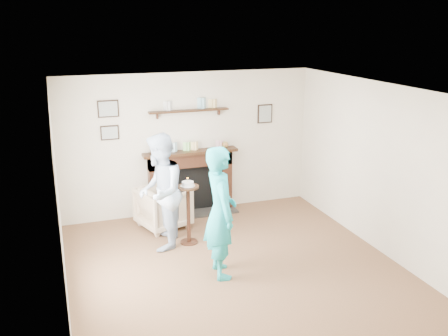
{
  "coord_description": "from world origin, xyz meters",
  "views": [
    {
      "loc": [
        -2.23,
        -5.77,
        3.34
      ],
      "look_at": [
        0.1,
        0.9,
        1.24
      ],
      "focal_mm": 40.0,
      "sensor_mm": 36.0,
      "label": 1
    }
  ],
  "objects_px": {
    "woman": "(221,273)",
    "pedestal_table": "(188,203)",
    "man": "(162,246)",
    "armchair": "(164,227)"
  },
  "relations": [
    {
      "from": "man",
      "to": "woman",
      "type": "xyz_separation_m",
      "value": [
        0.57,
        -1.11,
        0.0
      ]
    },
    {
      "from": "armchair",
      "to": "woman",
      "type": "relative_size",
      "value": 0.42
    },
    {
      "from": "man",
      "to": "woman",
      "type": "bearing_deg",
      "value": 44.9
    },
    {
      "from": "woman",
      "to": "pedestal_table",
      "type": "relative_size",
      "value": 1.68
    },
    {
      "from": "armchair",
      "to": "pedestal_table",
      "type": "xyz_separation_m",
      "value": [
        0.23,
        -0.74,
        0.66
      ]
    },
    {
      "from": "armchair",
      "to": "pedestal_table",
      "type": "bearing_deg",
      "value": 178.69
    },
    {
      "from": "man",
      "to": "pedestal_table",
      "type": "bearing_deg",
      "value": 106.55
    },
    {
      "from": "woman",
      "to": "pedestal_table",
      "type": "height_order",
      "value": "pedestal_table"
    },
    {
      "from": "woman",
      "to": "armchair",
      "type": "bearing_deg",
      "value": 15.12
    },
    {
      "from": "man",
      "to": "pedestal_table",
      "type": "height_order",
      "value": "pedestal_table"
    }
  ]
}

